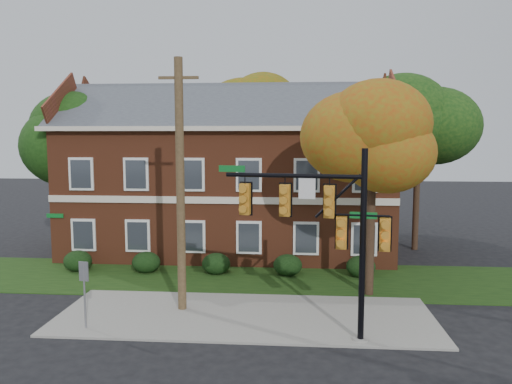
# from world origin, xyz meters

# --- Properties ---
(ground) EXTENTS (120.00, 120.00, 0.00)m
(ground) POSITION_xyz_m (0.00, 0.00, 0.00)
(ground) COLOR black
(ground) RESTS_ON ground
(sidewalk) EXTENTS (14.00, 5.00, 0.08)m
(sidewalk) POSITION_xyz_m (0.00, 1.00, 0.04)
(sidewalk) COLOR gray
(sidewalk) RESTS_ON ground
(grass_strip) EXTENTS (30.00, 6.00, 0.04)m
(grass_strip) POSITION_xyz_m (0.00, 6.00, 0.02)
(grass_strip) COLOR #193811
(grass_strip) RESTS_ON ground
(apartment_building) EXTENTS (18.80, 8.80, 9.74)m
(apartment_building) POSITION_xyz_m (-2.00, 11.95, 4.99)
(apartment_building) COLOR brown
(apartment_building) RESTS_ON ground
(hedge_far_left) EXTENTS (1.40, 1.26, 1.05)m
(hedge_far_left) POSITION_xyz_m (-9.00, 6.70, 0.53)
(hedge_far_left) COLOR black
(hedge_far_left) RESTS_ON ground
(hedge_left) EXTENTS (1.40, 1.26, 1.05)m
(hedge_left) POSITION_xyz_m (-5.50, 6.70, 0.53)
(hedge_left) COLOR black
(hedge_left) RESTS_ON ground
(hedge_center) EXTENTS (1.40, 1.26, 1.05)m
(hedge_center) POSITION_xyz_m (-2.00, 6.70, 0.53)
(hedge_center) COLOR black
(hedge_center) RESTS_ON ground
(hedge_right) EXTENTS (1.40, 1.26, 1.05)m
(hedge_right) POSITION_xyz_m (1.50, 6.70, 0.53)
(hedge_right) COLOR black
(hedge_right) RESTS_ON ground
(hedge_far_right) EXTENTS (1.40, 1.26, 1.05)m
(hedge_far_right) POSITION_xyz_m (5.00, 6.70, 0.53)
(hedge_far_right) COLOR black
(hedge_far_right) RESTS_ON ground
(tree_near_right) EXTENTS (4.50, 4.25, 8.58)m
(tree_near_right) POSITION_xyz_m (5.22, 3.87, 6.67)
(tree_near_right) COLOR black
(tree_near_right) RESTS_ON ground
(tree_left_rear) EXTENTS (5.40, 5.10, 8.88)m
(tree_left_rear) POSITION_xyz_m (-11.73, 10.84, 6.68)
(tree_left_rear) COLOR black
(tree_left_rear) RESTS_ON ground
(tree_right_rear) EXTENTS (6.30, 5.95, 10.62)m
(tree_right_rear) POSITION_xyz_m (9.31, 12.81, 8.12)
(tree_right_rear) COLOR black
(tree_right_rear) RESTS_ON ground
(tree_far_rear) EXTENTS (6.84, 6.46, 11.52)m
(tree_far_rear) POSITION_xyz_m (-0.66, 19.79, 8.84)
(tree_far_rear) COLOR black
(tree_far_rear) RESTS_ON ground
(traffic_signal) EXTENTS (5.64, 1.06, 6.35)m
(traffic_signal) POSITION_xyz_m (2.87, -0.85, 3.94)
(traffic_signal) COLOR gray
(traffic_signal) RESTS_ON ground
(utility_pole) EXTENTS (1.50, 0.32, 9.63)m
(utility_pole) POSITION_xyz_m (-2.50, 1.50, 4.88)
(utility_pole) COLOR #443620
(utility_pole) RESTS_ON ground
(sign_post) EXTENTS (0.35, 0.11, 2.44)m
(sign_post) POSITION_xyz_m (-5.43, -0.68, 1.65)
(sign_post) COLOR slate
(sign_post) RESTS_ON ground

